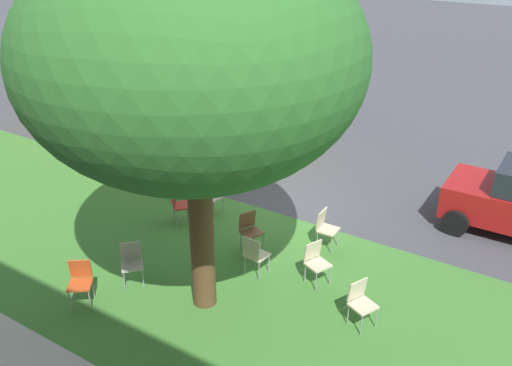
{
  "coord_description": "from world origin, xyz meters",
  "views": [
    {
      "loc": [
        -5.99,
        10.5,
        6.59
      ],
      "look_at": [
        0.01,
        0.97,
        1.11
      ],
      "focal_mm": 38.52,
      "sensor_mm": 36.0,
      "label": 1
    }
  ],
  "objects_px": {
    "chair_4": "(250,228)",
    "street_tree": "(193,59)",
    "chair_5": "(184,179)",
    "chair_7": "(178,203)",
    "chair_9": "(80,279)",
    "school_bus": "(146,75)",
    "chair_3": "(361,300)",
    "chair_6": "(211,195)",
    "chair_0": "(316,260)",
    "chair_1": "(132,260)",
    "chair_8": "(255,253)",
    "chair_2": "(325,226)"
  },
  "relations": [
    {
      "from": "chair_4",
      "to": "street_tree",
      "type": "bearing_deg",
      "value": 98.0
    },
    {
      "from": "chair_5",
      "to": "chair_7",
      "type": "relative_size",
      "value": 1.0
    },
    {
      "from": "chair_7",
      "to": "chair_9",
      "type": "bearing_deg",
      "value": 96.54
    },
    {
      "from": "chair_9",
      "to": "school_bus",
      "type": "height_order",
      "value": "school_bus"
    },
    {
      "from": "chair_4",
      "to": "chair_5",
      "type": "xyz_separation_m",
      "value": [
        2.76,
        -1.15,
        0.0
      ]
    },
    {
      "from": "chair_4",
      "to": "chair_7",
      "type": "bearing_deg",
      "value": -2.02
    },
    {
      "from": "chair_3",
      "to": "chair_6",
      "type": "distance_m",
      "value": 5.0
    },
    {
      "from": "chair_0",
      "to": "chair_1",
      "type": "xyz_separation_m",
      "value": [
        3.06,
        1.94,
        0.0
      ]
    },
    {
      "from": "chair_9",
      "to": "chair_1",
      "type": "bearing_deg",
      "value": -110.89
    },
    {
      "from": "street_tree",
      "to": "chair_4",
      "type": "bearing_deg",
      "value": -82.0
    },
    {
      "from": "chair_5",
      "to": "chair_6",
      "type": "bearing_deg",
      "value": 162.73
    },
    {
      "from": "street_tree",
      "to": "chair_7",
      "type": "relative_size",
      "value": 7.55
    },
    {
      "from": "chair_7",
      "to": "street_tree",
      "type": "bearing_deg",
      "value": 138.13
    },
    {
      "from": "chair_8",
      "to": "school_bus",
      "type": "relative_size",
      "value": 0.08
    },
    {
      "from": "chair_1",
      "to": "chair_6",
      "type": "distance_m",
      "value": 3.1
    },
    {
      "from": "chair_6",
      "to": "chair_8",
      "type": "bearing_deg",
      "value": 145.14
    },
    {
      "from": "chair_4",
      "to": "school_bus",
      "type": "bearing_deg",
      "value": -33.76
    },
    {
      "from": "school_bus",
      "to": "street_tree",
      "type": "bearing_deg",
      "value": 137.74
    },
    {
      "from": "chair_4",
      "to": "chair_5",
      "type": "height_order",
      "value": "same"
    },
    {
      "from": "chair_8",
      "to": "chair_5",
      "type": "bearing_deg",
      "value": -29.66
    },
    {
      "from": "chair_4",
      "to": "chair_6",
      "type": "distance_m",
      "value": 1.84
    },
    {
      "from": "chair_5",
      "to": "chair_9",
      "type": "bearing_deg",
      "value": 103.97
    },
    {
      "from": "chair_3",
      "to": "chair_9",
      "type": "distance_m",
      "value": 5.15
    },
    {
      "from": "chair_0",
      "to": "chair_5",
      "type": "relative_size",
      "value": 1.0
    },
    {
      "from": "chair_2",
      "to": "chair_6",
      "type": "bearing_deg",
      "value": 2.86
    },
    {
      "from": "chair_3",
      "to": "chair_7",
      "type": "bearing_deg",
      "value": -12.47
    },
    {
      "from": "street_tree",
      "to": "chair_3",
      "type": "height_order",
      "value": "street_tree"
    },
    {
      "from": "street_tree",
      "to": "chair_4",
      "type": "relative_size",
      "value": 7.55
    },
    {
      "from": "chair_2",
      "to": "school_bus",
      "type": "bearing_deg",
      "value": -24.46
    },
    {
      "from": "street_tree",
      "to": "chair_1",
      "type": "bearing_deg",
      "value": 8.94
    },
    {
      "from": "chair_5",
      "to": "school_bus",
      "type": "bearing_deg",
      "value": -39.37
    },
    {
      "from": "chair_3",
      "to": "chair_9",
      "type": "height_order",
      "value": "same"
    },
    {
      "from": "chair_6",
      "to": "chair_7",
      "type": "relative_size",
      "value": 1.0
    },
    {
      "from": "chair_7",
      "to": "school_bus",
      "type": "bearing_deg",
      "value": -42.43
    },
    {
      "from": "chair_2",
      "to": "chair_1",
      "type": "bearing_deg",
      "value": 50.64
    },
    {
      "from": "street_tree",
      "to": "chair_7",
      "type": "bearing_deg",
      "value": -41.87
    },
    {
      "from": "chair_1",
      "to": "chair_5",
      "type": "bearing_deg",
      "value": -66.83
    },
    {
      "from": "chair_8",
      "to": "chair_4",
      "type": "bearing_deg",
      "value": -51.56
    },
    {
      "from": "chair_5",
      "to": "chair_3",
      "type": "bearing_deg",
      "value": 159.13
    },
    {
      "from": "chair_1",
      "to": "chair_7",
      "type": "bearing_deg",
      "value": -72.22
    },
    {
      "from": "chair_7",
      "to": "chair_8",
      "type": "bearing_deg",
      "value": 162.4
    },
    {
      "from": "street_tree",
      "to": "chair_9",
      "type": "xyz_separation_m",
      "value": [
        1.96,
        1.22,
        -4.11
      ]
    },
    {
      "from": "chair_7",
      "to": "chair_9",
      "type": "relative_size",
      "value": 1.0
    },
    {
      "from": "street_tree",
      "to": "chair_6",
      "type": "relative_size",
      "value": 7.55
    },
    {
      "from": "street_tree",
      "to": "chair_0",
      "type": "relative_size",
      "value": 7.55
    },
    {
      "from": "chair_4",
      "to": "chair_5",
      "type": "distance_m",
      "value": 2.99
    },
    {
      "from": "chair_1",
      "to": "chair_9",
      "type": "xyz_separation_m",
      "value": [
        0.37,
        0.97,
        0.0
      ]
    },
    {
      "from": "chair_0",
      "to": "chair_5",
      "type": "distance_m",
      "value": 4.76
    },
    {
      "from": "chair_2",
      "to": "chair_5",
      "type": "distance_m",
      "value": 4.11
    },
    {
      "from": "chair_9",
      "to": "chair_2",
      "type": "bearing_deg",
      "value": -125.7
    }
  ]
}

